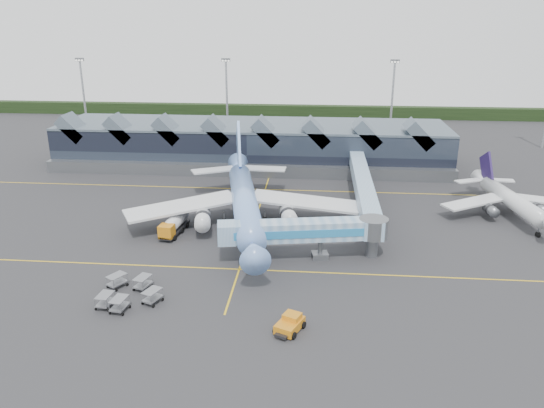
# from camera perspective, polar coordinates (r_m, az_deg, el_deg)

# --- Properties ---
(ground) EXTENTS (260.00, 260.00, 0.00)m
(ground) POSITION_cam_1_polar(r_m,az_deg,el_deg) (81.76, -2.72, -4.52)
(ground) COLOR #2A2A2C
(ground) RESTS_ON ground
(taxi_stripes) EXTENTS (120.00, 60.00, 0.01)m
(taxi_stripes) POSITION_cam_1_polar(r_m,az_deg,el_deg) (90.90, -1.89, -1.94)
(taxi_stripes) COLOR gold
(taxi_stripes) RESTS_ON ground
(tree_line_far) EXTENTS (260.00, 4.00, 4.00)m
(tree_line_far) POSITION_cam_1_polar(r_m,az_deg,el_deg) (186.83, 1.81, 9.98)
(tree_line_far) COLOR black
(tree_line_far) RESTS_ON ground
(terminal) EXTENTS (90.00, 22.25, 12.52)m
(terminal) POSITION_cam_1_polar(r_m,az_deg,el_deg) (125.50, -2.18, 6.50)
(terminal) COLOR black
(terminal) RESTS_ON ground
(light_masts) EXTENTS (132.40, 42.56, 22.45)m
(light_masts) POSITION_cam_1_polar(r_m,az_deg,el_deg) (138.67, 9.54, 10.72)
(light_masts) COLOR #9A9DA2
(light_masts) RESTS_ON ground
(main_airliner) EXTENTS (39.49, 46.04, 14.86)m
(main_airliner) POSITION_cam_1_polar(r_m,az_deg,el_deg) (88.64, -3.00, 0.48)
(main_airliner) COLOR #76A0F0
(main_airliner) RESTS_ON ground
(regional_jet) EXTENTS (24.68, 27.19, 9.34)m
(regional_jet) POSITION_cam_1_polar(r_m,az_deg,el_deg) (102.22, 24.18, 0.53)
(regional_jet) COLOR silver
(regional_jet) RESTS_ON ground
(jet_bridge) EXTENTS (24.45, 7.62, 6.03)m
(jet_bridge) POSITION_cam_1_polar(r_m,az_deg,el_deg) (76.11, 4.52, -2.95)
(jet_bridge) COLOR #759EC3
(jet_bridge) RESTS_ON ground
(fuel_truck) EXTENTS (3.38, 8.93, 2.97)m
(fuel_truck) POSITION_cam_1_polar(r_m,az_deg,el_deg) (87.23, -10.41, -2.05)
(fuel_truck) COLOR black
(fuel_truck) RESTS_ON ground
(pushback_tug) EXTENTS (3.72, 4.53, 1.82)m
(pushback_tug) POSITION_cam_1_polar(r_m,az_deg,el_deg) (60.90, 1.93, -12.77)
(pushback_tug) COLOR orange
(pushback_tug) RESTS_ON ground
(baggage_carts) EXTENTS (8.32, 8.57, 1.72)m
(baggage_carts) POSITION_cam_1_polar(r_m,az_deg,el_deg) (69.16, -15.27, -9.13)
(baggage_carts) COLOR gray
(baggage_carts) RESTS_ON ground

